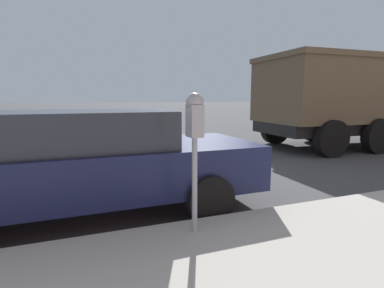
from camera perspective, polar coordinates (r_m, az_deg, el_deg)
name	(u,v)px	position (r m, az deg, el deg)	size (l,w,h in m)	color
ground_plane	(111,188)	(5.72, -15.21, -8.14)	(220.00, 220.00, 0.00)	#424244
parking_meter	(195,127)	(3.18, 0.51, 3.28)	(0.21, 0.19, 1.53)	gray
car_navy	(78,161)	(4.41, -20.97, -2.99)	(2.01, 4.99, 1.46)	#14193D
dump_truck	(360,95)	(11.72, 29.41, 8.07)	(3.09, 7.05, 3.16)	black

